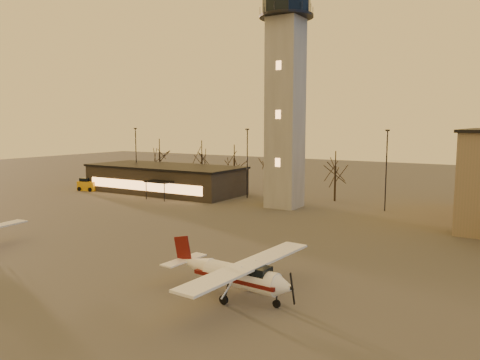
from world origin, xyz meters
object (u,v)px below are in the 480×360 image
object	(u,v)px
control_tower	(286,80)
service_cart	(88,186)
terminal	(165,179)
cessna_front	(243,281)

from	to	relation	value
control_tower	service_cart	distance (m)	37.56
terminal	cessna_front	world-z (taller)	terminal
cessna_front	service_cart	xyz separation A→B (m)	(-46.19, 27.57, -0.37)
cessna_front	service_cart	distance (m)	53.79
control_tower	service_cart	bearing A→B (deg)	-174.95
control_tower	cessna_front	bearing A→B (deg)	-68.38
control_tower	cessna_front	xyz separation A→B (m)	(12.12, -30.58, -15.17)
control_tower	terminal	size ratio (longest dim) A/B	1.28
terminal	service_cart	bearing A→B (deg)	-157.54
control_tower	service_cart	world-z (taller)	control_tower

